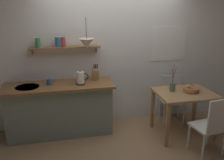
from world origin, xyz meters
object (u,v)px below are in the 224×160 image
Objects in this scene: electric_kettle at (81,78)px; pendant_lamp at (87,43)px; dining_table at (184,99)px; knife_block at (96,74)px; dining_chair_near at (212,124)px; fruit_bowl at (191,89)px; twig_vase at (172,86)px; coffee_mug_by_sink at (49,82)px; dining_chair_far at (172,96)px.

electric_kettle is 0.58m from pendant_lamp.
dining_table is 1.58m from knife_block.
dining_chair_near is 0.75m from fruit_bowl.
knife_block is at bearing 158.98° from twig_vase.
coffee_mug_by_sink reaches higher than dining_table.
knife_block is (-1.43, 0.57, 0.38)m from dining_table.
dining_chair_far is (0.06, 0.56, -0.16)m from dining_table.
fruit_bowl reaches higher than dining_table.
knife_block is at bearing 42.06° from pendant_lamp.
knife_block is (-1.53, 0.57, 0.20)m from fruit_bowl.
dining_chair_near is at bearing -91.33° from fruit_bowl.
dining_chair_near is 2.08× the size of twig_vase.
dining_table is at bearing -21.93° from knife_block.
pendant_lamp reaches higher than twig_vase.
dining_chair_far is at bearing 5.65° from electric_kettle.
knife_block is at bearing 158.07° from dining_table.
electric_kettle is (-1.80, 1.07, 0.49)m from dining_chair_near.
twig_vase is 1.61m from pendant_lamp.
dining_table is 0.58m from dining_chair_far.
fruit_bowl is 2.37m from coffee_mug_by_sink.
twig_vase is at bearing 109.26° from dining_chair_near.
dining_chair_far reaches higher than dining_table.
fruit_bowl is 2.03× the size of coffee_mug_by_sink.
dining_chair_near is 1.09× the size of dining_chair_far.
dining_chair_far is 6.86× the size of coffee_mug_by_sink.
knife_block is 0.80m from coffee_mug_by_sink.
dining_table is 0.21m from fruit_bowl.
dining_chair_near is 0.89m from twig_vase.
dining_table is 1.89m from pendant_lamp.
dining_chair_far is 1.98m from pendant_lamp.
coffee_mug_by_sink is (-2.21, 0.46, 0.32)m from dining_table.
pendant_lamp is (-1.40, 0.34, 0.73)m from twig_vase.
fruit_bowl is at bearing -18.30° from twig_vase.
dining_chair_near is at bearing -33.83° from pendant_lamp.
dining_table is at bearing -96.16° from dining_chair_far.
knife_block is at bearing 159.48° from fruit_bowl.
dining_chair_far is 3.38× the size of fruit_bowl.
electric_kettle reaches higher than dining_chair_far.
coffee_mug_by_sink is at bearing 153.60° from dining_chair_near.
electric_kettle reaches higher than dining_table.
electric_kettle is at bearing -157.80° from pendant_lamp.
fruit_bowl is at bearing -11.97° from electric_kettle.
fruit_bowl is 0.57× the size of twig_vase.
knife_block is (0.28, 0.19, 0.01)m from electric_kettle.
dining_table is at bearing -27.78° from twig_vase.
electric_kettle reaches higher than coffee_mug_by_sink.
coffee_mug_by_sink is 0.27× the size of pendant_lamp.
electric_kettle is at bearing -8.44° from coffee_mug_by_sink.
dining_table is 1.00× the size of dining_chair_near.
fruit_bowl is at bearing -85.31° from dining_chair_far.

